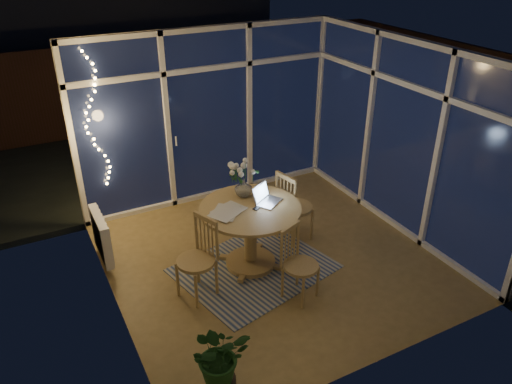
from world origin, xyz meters
TOP-DOWN VIEW (x-y plane):
  - floor at (0.00, 0.00)m, footprint 4.00×4.00m
  - ceiling at (0.00, 0.00)m, footprint 4.00×4.00m
  - wall_back at (0.00, 2.00)m, footprint 4.00×0.04m
  - wall_front at (0.00, -2.00)m, footprint 4.00×0.04m
  - wall_left at (-2.00, 0.00)m, footprint 0.04×4.00m
  - wall_right at (2.00, 0.00)m, footprint 0.04×4.00m
  - window_wall_back at (0.00, 1.96)m, footprint 4.00×0.10m
  - window_wall_right at (1.96, 0.00)m, footprint 0.10×4.00m
  - radiator at (-1.94, 0.90)m, footprint 0.10×0.70m
  - fairy_lights at (-1.65, 1.88)m, footprint 0.24×0.10m
  - garden_patio at (0.50, 5.00)m, footprint 12.00×6.00m
  - garden_fence at (0.00, 5.50)m, footprint 11.00×0.08m
  - neighbour_roof at (0.30, 8.50)m, footprint 7.00×3.00m
  - garden_shrubs at (-0.80, 3.40)m, footprint 0.90×0.90m
  - rug at (-0.31, -0.09)m, footprint 2.06×1.79m
  - dining_table at (-0.31, 0.01)m, footprint 1.48×1.48m
  - chair_left at (-1.12, -0.24)m, footprint 0.60×0.60m
  - chair_right at (0.49, 0.27)m, footprint 0.57×0.57m
  - chair_front at (-0.09, -0.81)m, footprint 0.55×0.55m
  - laptop at (-0.06, 0.00)m, footprint 0.42×0.41m
  - flower_vase at (-0.26, 0.30)m, footprint 0.24×0.24m
  - bowl at (-0.01, 0.24)m, footprint 0.18×0.18m
  - newspapers at (-0.60, 0.03)m, footprint 0.47×0.45m
  - phone at (-0.25, -0.05)m, footprint 0.13×0.11m
  - potted_plant at (-1.44, -1.61)m, footprint 0.55×0.48m

SIDE VIEW (x-z plane):
  - garden_patio at x=0.50m, z-range -0.11..-0.01m
  - floor at x=0.00m, z-range 0.00..0.00m
  - rug at x=-0.31m, z-range 0.00..0.01m
  - potted_plant at x=-1.44m, z-range 0.00..0.76m
  - radiator at x=-1.94m, z-range 0.11..0.69m
  - dining_table at x=-0.31m, z-range 0.00..0.84m
  - garden_shrubs at x=-0.80m, z-range 0.00..0.90m
  - chair_front at x=-0.09m, z-range 0.00..0.91m
  - chair_left at x=-1.12m, z-range 0.00..1.00m
  - chair_right at x=0.49m, z-range 0.00..1.04m
  - phone at x=-0.25m, z-range 0.84..0.85m
  - newspapers at x=-0.60m, z-range 0.84..0.85m
  - bowl at x=-0.01m, z-range 0.84..0.87m
  - garden_fence at x=0.00m, z-range 0.00..1.80m
  - flower_vase at x=-0.26m, z-range 0.84..1.05m
  - laptop at x=-0.06m, z-range 0.84..1.07m
  - wall_back at x=0.00m, z-range 0.00..2.60m
  - wall_front at x=0.00m, z-range 0.00..2.60m
  - wall_left at x=-2.00m, z-range 0.00..2.60m
  - wall_right at x=2.00m, z-range 0.00..2.60m
  - window_wall_back at x=0.00m, z-range 0.00..2.60m
  - window_wall_right at x=1.96m, z-range 0.00..2.60m
  - fairy_lights at x=-1.65m, z-range 0.60..2.45m
  - neighbour_roof at x=0.30m, z-range 1.10..3.30m
  - ceiling at x=0.00m, z-range 2.60..2.60m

